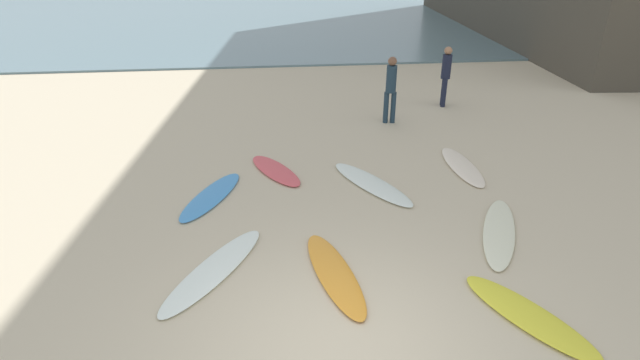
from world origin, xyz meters
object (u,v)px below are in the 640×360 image
object	(u,v)px
surfboard_3	(211,196)
beachgoer_near	(391,86)
surfboard_0	(371,183)
beachgoer_mid	(446,73)
surfboard_2	(528,315)
surfboard_1	(335,273)
surfboard_7	(462,166)
surfboard_4	(499,232)
surfboard_5	(214,269)
surfboard_6	(276,170)

from	to	relation	value
surfboard_3	beachgoer_near	distance (m)	6.19
surfboard_0	beachgoer_mid	size ratio (longest dim) A/B	1.36
beachgoer_near	beachgoer_mid	size ratio (longest dim) A/B	1.02
surfboard_2	surfboard_3	world-z (taller)	surfboard_2
surfboard_2	beachgoer_mid	xyz separation A→B (m)	(2.12, 9.42, 0.97)
surfboard_1	surfboard_7	size ratio (longest dim) A/B	1.01
surfboard_0	beachgoer_near	xyz separation A→B (m)	(1.32, 3.86, 1.00)
surfboard_1	surfboard_4	world-z (taller)	surfboard_1
surfboard_3	beachgoer_near	xyz separation A→B (m)	(4.59, 4.02, 1.00)
surfboard_5	surfboard_2	bearing A→B (deg)	-168.51
surfboard_5	beachgoer_mid	distance (m)	10.18
surfboard_1	beachgoer_near	size ratio (longest dim) A/B	1.22
beachgoer_near	surfboard_0	bearing A→B (deg)	77.01
surfboard_2	surfboard_3	bearing A→B (deg)	-69.00
surfboard_0	surfboard_5	bearing A→B (deg)	14.71
surfboard_1	beachgoer_mid	xyz separation A→B (m)	(4.57, 8.19, 0.97)
surfboard_3	beachgoer_near	size ratio (longest dim) A/B	1.20
surfboard_4	beachgoer_near	size ratio (longest dim) A/B	1.33
surfboard_7	beachgoer_near	distance (m)	3.48
surfboard_5	beachgoer_mid	xyz separation A→B (m)	(6.39, 7.87, 0.98)
surfboard_3	surfboard_5	bearing A→B (deg)	-60.55
beachgoer_mid	surfboard_0	bearing A→B (deg)	160.47
surfboard_2	surfboard_6	distance (m)	6.02
beachgoer_near	surfboard_3	bearing A→B (deg)	47.14
surfboard_4	surfboard_3	bearing A→B (deg)	5.08
surfboard_6	beachgoer_mid	world-z (taller)	beachgoer_mid
surfboard_7	surfboard_3	bearing A→B (deg)	9.42
surfboard_6	surfboard_4	bearing A→B (deg)	-64.93
beachgoer_near	beachgoer_mid	xyz separation A→B (m)	(2.04, 1.36, -0.02)
surfboard_6	beachgoer_mid	xyz separation A→B (m)	(5.33, 4.32, 0.98)
surfboard_1	surfboard_2	distance (m)	2.74
surfboard_3	surfboard_4	distance (m)	5.44
surfboard_5	surfboard_7	distance (m)	6.19
surfboard_5	surfboard_3	bearing A→B (deg)	-52.91
surfboard_0	beachgoer_mid	distance (m)	6.28
surfboard_4	beachgoer_near	distance (m)	6.08
surfboard_6	beachgoer_near	size ratio (longest dim) A/B	1.04
surfboard_5	surfboard_4	bearing A→B (deg)	-142.27
surfboard_4	surfboard_5	bearing A→B (deg)	32.44
beachgoer_near	beachgoer_mid	world-z (taller)	beachgoer_near
surfboard_0	surfboard_3	xyz separation A→B (m)	(-3.27, -0.17, -0.01)
surfboard_3	surfboard_1	bearing A→B (deg)	-29.83
surfboard_1	surfboard_3	world-z (taller)	surfboard_1
surfboard_4	beachgoer_near	world-z (taller)	beachgoer_near
surfboard_7	beachgoer_mid	bearing A→B (deg)	-103.06
surfboard_0	surfboard_6	xyz separation A→B (m)	(-1.96, 0.90, -0.00)
surfboard_3	surfboard_5	distance (m)	2.50
surfboard_2	surfboard_3	size ratio (longest dim) A/B	0.93
surfboard_0	surfboard_4	bearing A→B (deg)	103.83
surfboard_7	beachgoer_near	world-z (taller)	beachgoer_near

